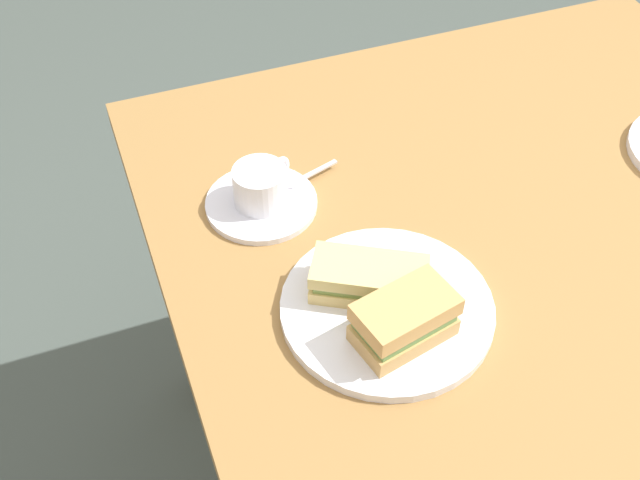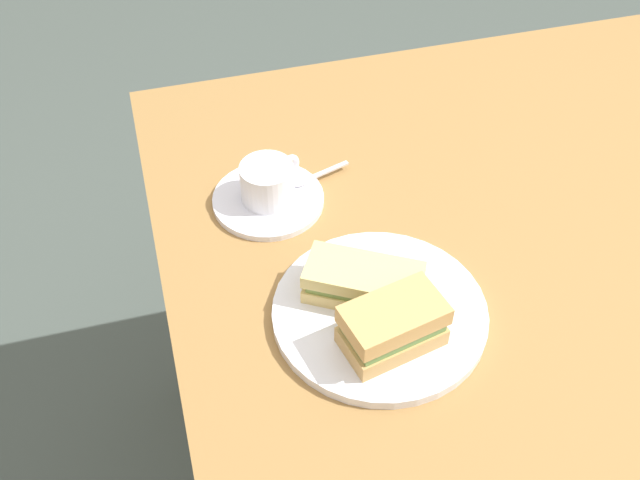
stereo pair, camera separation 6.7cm
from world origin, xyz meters
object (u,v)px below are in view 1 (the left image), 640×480
at_px(dining_table, 501,257).
at_px(spoon, 302,178).
at_px(sandwich_plate, 387,308).
at_px(sandwich_front, 369,279).
at_px(coffee_saucer, 261,203).
at_px(sandwich_back, 404,320).
at_px(coffee_cup, 261,184).

relative_size(dining_table, spoon, 10.83).
distance_m(sandwich_plate, sandwich_front, 0.04).
bearing_deg(sandwich_plate, coffee_saucer, -69.66).
height_order(sandwich_back, spoon, sandwich_back).
bearing_deg(sandwich_front, coffee_cup, -70.81).
relative_size(sandwich_front, sandwich_back, 1.22).
relative_size(dining_table, sandwich_plate, 3.85).
bearing_deg(dining_table, sandwich_back, 33.52).
height_order(coffee_saucer, spoon, spoon).
xyz_separation_m(sandwich_front, sandwich_back, (-0.01, 0.08, 0.01)).
xyz_separation_m(sandwich_plate, sandwich_back, (0.00, 0.05, 0.04)).
distance_m(sandwich_back, coffee_cup, 0.31).
distance_m(dining_table, spoon, 0.35).
bearing_deg(coffee_cup, sandwich_front, 109.19).
relative_size(coffee_cup, spoon, 0.99).
distance_m(coffee_saucer, coffee_cup, 0.04).
xyz_separation_m(sandwich_plate, sandwich_front, (0.01, -0.03, 0.03)).
height_order(sandwich_back, coffee_saucer, sandwich_back).
relative_size(sandwich_front, coffee_cup, 1.67).
bearing_deg(spoon, sandwich_front, 91.51).
bearing_deg(sandwich_front, dining_table, -160.85).
bearing_deg(sandwich_back, dining_table, -146.48).
xyz_separation_m(coffee_saucer, coffee_cup, (-0.00, -0.00, 0.04)).
height_order(dining_table, spoon, spoon).
relative_size(sandwich_plate, coffee_cup, 2.85).
distance_m(sandwich_plate, coffee_cup, 0.26).
xyz_separation_m(sandwich_front, coffee_saucer, (0.08, -0.22, -0.03)).
bearing_deg(spoon, coffee_cup, 17.24).
relative_size(dining_table, sandwich_back, 7.97).
height_order(sandwich_plate, coffee_saucer, sandwich_plate).
bearing_deg(coffee_cup, spoon, -162.76).
height_order(sandwich_front, coffee_cup, coffee_cup).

